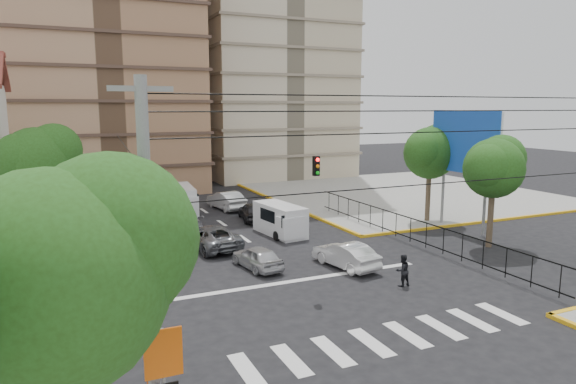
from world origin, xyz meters
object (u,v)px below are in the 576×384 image
car_white_front_right (346,255)px  pedestrian_crosswalk (403,270)px  traffic_light_nw (121,207)px  van_right_lane (281,221)px  car_silver_front_left (257,257)px  district_sign (164,365)px  van_left_lane (181,201)px

car_white_front_right → pedestrian_crosswalk: 3.76m
traffic_light_nw → van_right_lane: traffic_light_nw is taller
traffic_light_nw → car_silver_front_left: 7.88m
car_silver_front_left → pedestrian_crosswalk: size_ratio=2.36×
car_silver_front_left → pedestrian_crosswalk: (5.35, -5.38, 0.15)m
van_right_lane → car_silver_front_left: bearing=-130.6°
car_silver_front_left → pedestrian_crosswalk: pedestrian_crosswalk is taller
car_silver_front_left → car_white_front_right: size_ratio=0.87×
car_silver_front_left → car_white_front_right: (4.35, -1.76, 0.07)m
district_sign → car_white_front_right: 16.36m
car_white_front_right → pedestrian_crosswalk: (0.99, -3.62, 0.09)m
van_right_lane → district_sign: bearing=-127.7°
van_right_lane → van_left_lane: 10.41m
traffic_light_nw → pedestrian_crosswalk: traffic_light_nw is taller
traffic_light_nw → district_sign: 17.08m
district_sign → car_silver_front_left: (7.34, 13.07, -1.83)m
van_right_lane → car_white_front_right: van_right_lane is taller
van_right_lane → van_left_lane: bearing=109.6°
van_left_lane → van_right_lane: bearing=-58.2°
district_sign → car_white_front_right: size_ratio=0.77×
van_left_lane → car_white_front_right: (4.97, -17.13, -0.42)m
van_left_lane → pedestrian_crosswalk: (5.96, -20.75, -0.33)m
car_white_front_right → traffic_light_nw: bearing=-37.7°
van_right_lane → traffic_light_nw: bearing=-175.5°
traffic_light_nw → district_sign: traffic_light_nw is taller
traffic_light_nw → van_left_lane: size_ratio=0.85×
van_left_lane → pedestrian_crosswalk: 21.60m
pedestrian_crosswalk → van_right_lane: bearing=-86.2°
district_sign → van_right_lane: size_ratio=0.68×
traffic_light_nw → car_white_front_right: traffic_light_nw is taller
traffic_light_nw → van_right_lane: (10.37, 2.10, -2.13)m
district_sign → van_left_lane: (6.72, 28.44, -1.35)m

